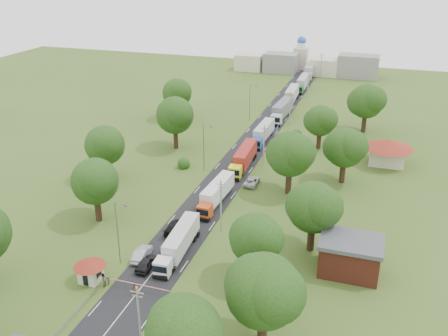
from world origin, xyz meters
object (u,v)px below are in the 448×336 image
at_px(boom_barrier, 129,283).
at_px(pedestrian_near, 134,290).
at_px(truck_0, 179,242).
at_px(car_lane_mid, 142,254).
at_px(info_sign, 277,131).
at_px(car_lane_front, 146,263).
at_px(guard_booth, 90,267).

bearing_deg(boom_barrier, pedestrian_near, -37.14).
height_order(truck_0, pedestrian_near, truck_0).
distance_m(car_lane_mid, pedestrian_near, 8.46).
distance_m(info_sign, pedestrian_near, 61.22).
relative_size(info_sign, pedestrian_near, 2.61).
distance_m(info_sign, truck_0, 50.30).
bearing_deg(pedestrian_near, truck_0, 71.73).
relative_size(truck_0, car_lane_mid, 2.75).
height_order(boom_barrier, car_lane_front, car_lane_front).
xyz_separation_m(truck_0, car_lane_front, (-3.06, -4.83, -1.19)).
bearing_deg(guard_booth, car_lane_front, 40.49).
xyz_separation_m(truck_0, pedestrian_near, (-1.83, -10.78, -1.20)).
bearing_deg(car_lane_front, boom_barrier, 87.87).
bearing_deg(boom_barrier, guard_booth, -179.99).
distance_m(truck_0, pedestrian_near, 10.99).
bearing_deg(truck_0, info_sign, 86.03).
distance_m(guard_booth, car_lane_mid, 8.28).
distance_m(car_lane_front, car_lane_mid, 2.60).
relative_size(boom_barrier, guard_booth, 2.10).
relative_size(car_lane_front, pedestrian_near, 2.96).
bearing_deg(info_sign, car_lane_front, -96.78).
height_order(boom_barrier, pedestrian_near, pedestrian_near).
height_order(boom_barrier, guard_booth, guard_booth).
bearing_deg(pedestrian_near, car_lane_mid, 101.33).
bearing_deg(boom_barrier, car_lane_front, 89.81).
height_order(guard_booth, truck_0, truck_0).
height_order(info_sign, car_lane_front, info_sign).
bearing_deg(car_lane_front, pedestrian_near, 99.77).
bearing_deg(car_lane_front, car_lane_mid, -52.26).
height_order(truck_0, car_lane_front, truck_0).
distance_m(info_sign, car_lane_mid, 53.68).
bearing_deg(pedestrian_near, info_sign, 76.36).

